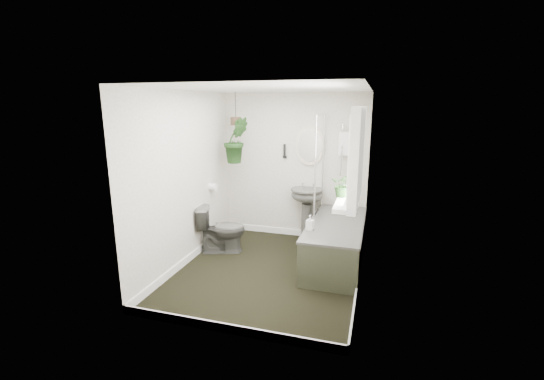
# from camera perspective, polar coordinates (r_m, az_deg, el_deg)

# --- Properties ---
(floor) EXTENTS (2.30, 2.80, 0.02)m
(floor) POSITION_cam_1_polar(r_m,az_deg,el_deg) (4.88, -0.51, -12.61)
(floor) COLOR black
(floor) RESTS_ON ground
(ceiling) EXTENTS (2.30, 2.80, 0.02)m
(ceiling) POSITION_cam_1_polar(r_m,az_deg,el_deg) (4.39, -0.58, 15.77)
(ceiling) COLOR white
(ceiling) RESTS_ON ground
(wall_back) EXTENTS (2.30, 0.02, 2.30)m
(wall_back) POSITION_cam_1_polar(r_m,az_deg,el_deg) (5.83, 3.51, 3.69)
(wall_back) COLOR silver
(wall_back) RESTS_ON ground
(wall_front) EXTENTS (2.30, 0.02, 2.30)m
(wall_front) POSITION_cam_1_polar(r_m,az_deg,el_deg) (3.22, -7.91, -4.40)
(wall_front) COLOR silver
(wall_front) RESTS_ON ground
(wall_left) EXTENTS (0.02, 2.80, 2.30)m
(wall_left) POSITION_cam_1_polar(r_m,az_deg,el_deg) (4.95, -13.50, 1.62)
(wall_left) COLOR silver
(wall_left) RESTS_ON ground
(wall_right) EXTENTS (0.02, 2.80, 2.30)m
(wall_right) POSITION_cam_1_polar(r_m,az_deg,el_deg) (4.31, 14.39, -0.15)
(wall_right) COLOR silver
(wall_right) RESTS_ON ground
(skirting) EXTENTS (2.30, 2.80, 0.10)m
(skirting) POSITION_cam_1_polar(r_m,az_deg,el_deg) (4.85, -0.51, -11.97)
(skirting) COLOR white
(skirting) RESTS_ON floor
(bathtub) EXTENTS (0.72, 1.72, 0.58)m
(bathtub) POSITION_cam_1_polar(r_m,az_deg,el_deg) (5.06, 9.95, -8.11)
(bathtub) COLOR #44443F
(bathtub) RESTS_ON floor
(bath_screen) EXTENTS (0.04, 0.72, 1.40)m
(bath_screen) POSITION_cam_1_polar(r_m,az_deg,el_deg) (5.32, 7.46, 4.08)
(bath_screen) COLOR silver
(bath_screen) RESTS_ON bathtub
(shower_box) EXTENTS (0.20, 0.10, 0.35)m
(shower_box) POSITION_cam_1_polar(r_m,az_deg,el_deg) (5.59, 11.49, 7.17)
(shower_box) COLOR white
(shower_box) RESTS_ON wall_back
(oval_mirror) EXTENTS (0.46, 0.03, 0.62)m
(oval_mirror) POSITION_cam_1_polar(r_m,az_deg,el_deg) (5.69, 5.94, 6.97)
(oval_mirror) COLOR beige
(oval_mirror) RESTS_ON wall_back
(wall_sconce) EXTENTS (0.04, 0.04, 0.22)m
(wall_sconce) POSITION_cam_1_polar(r_m,az_deg,el_deg) (5.78, 1.98, 6.13)
(wall_sconce) COLOR black
(wall_sconce) RESTS_ON wall_back
(toilet_roll_holder) EXTENTS (0.11, 0.11, 0.11)m
(toilet_roll_holder) POSITION_cam_1_polar(r_m,az_deg,el_deg) (5.58, -9.28, 0.48)
(toilet_roll_holder) COLOR white
(toilet_roll_holder) RESTS_ON wall_left
(window_recess) EXTENTS (0.08, 1.00, 0.90)m
(window_recess) POSITION_cam_1_polar(r_m,az_deg,el_deg) (3.53, 13.23, 5.29)
(window_recess) COLOR white
(window_recess) RESTS_ON wall_right
(window_sill) EXTENTS (0.18, 1.00, 0.04)m
(window_sill) POSITION_cam_1_polar(r_m,az_deg,el_deg) (3.62, 11.78, -1.25)
(window_sill) COLOR white
(window_sill) RESTS_ON wall_right
(window_blinds) EXTENTS (0.01, 0.86, 0.76)m
(window_blinds) POSITION_cam_1_polar(r_m,az_deg,el_deg) (3.53, 12.50, 5.33)
(window_blinds) COLOR white
(window_blinds) RESTS_ON wall_right
(toilet) EXTENTS (0.77, 0.59, 0.69)m
(toilet) POSITION_cam_1_polar(r_m,az_deg,el_deg) (5.38, -7.93, -6.07)
(toilet) COLOR #44443F
(toilet) RESTS_ON floor
(pedestal_sink) EXTENTS (0.56, 0.50, 0.85)m
(pedestal_sink) POSITION_cam_1_polar(r_m,az_deg,el_deg) (5.77, 5.42, -3.86)
(pedestal_sink) COLOR #44443F
(pedestal_sink) RESTS_ON floor
(sill_plant) EXTENTS (0.25, 0.23, 0.23)m
(sill_plant) POSITION_cam_1_polar(r_m,az_deg,el_deg) (3.55, 11.03, 0.79)
(sill_plant) COLOR black
(sill_plant) RESTS_ON window_sill
(hanging_plant) EXTENTS (0.49, 0.47, 0.69)m
(hanging_plant) POSITION_cam_1_polar(r_m,az_deg,el_deg) (5.58, -5.64, 7.78)
(hanging_plant) COLOR black
(hanging_plant) RESTS_ON ceiling
(soap_bottle) EXTENTS (0.10, 0.10, 0.19)m
(soap_bottle) POSITION_cam_1_polar(r_m,az_deg,el_deg) (4.60, 5.96, -5.09)
(soap_bottle) COLOR black
(soap_bottle) RESTS_ON bathtub
(hanging_pot) EXTENTS (0.16, 0.16, 0.12)m
(hanging_pot) POSITION_cam_1_polar(r_m,az_deg,el_deg) (5.56, -5.70, 10.71)
(hanging_pot) COLOR #3C2C1D
(hanging_pot) RESTS_ON ceiling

